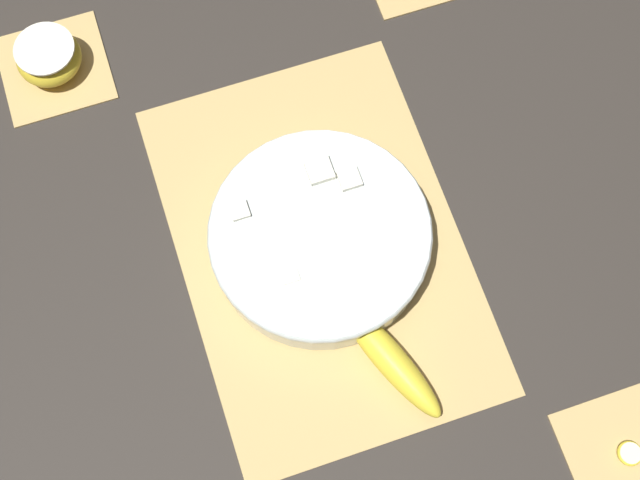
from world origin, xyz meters
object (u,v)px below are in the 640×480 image
at_px(fruit_salad_bowl, 320,237).
at_px(apple_half, 49,57).
at_px(banana_coin_single, 630,453).
at_px(whole_banana, 388,357).

height_order(fruit_salad_bowl, apple_half, fruit_salad_bowl).
distance_m(fruit_salad_bowl, apple_half, 0.45).
relative_size(apple_half, banana_coin_single, 2.95).
relative_size(whole_banana, apple_half, 2.08).
xyz_separation_m(fruit_salad_bowl, banana_coin_single, (0.36, 0.26, -0.03)).
height_order(whole_banana, apple_half, apple_half).
relative_size(fruit_salad_bowl, whole_banana, 1.52).
bearing_deg(banana_coin_single, fruit_salad_bowl, -143.90).
relative_size(fruit_salad_bowl, apple_half, 3.15).
xyz_separation_m(whole_banana, banana_coin_single, (0.19, 0.23, -0.01)).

